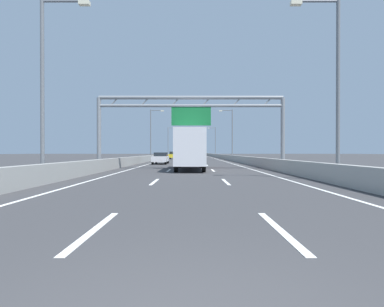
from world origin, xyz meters
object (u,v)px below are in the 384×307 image
streetlamp_left_near (48,78)px  silver_car (193,154)px  streetlamp_right_far (216,140)px  yellow_car (175,155)px  red_car (200,153)px  sign_gantry (192,113)px  black_car (201,154)px  box_truck (191,149)px  streetlamp_left_far (170,140)px  white_car (162,158)px  green_car (200,154)px  streetlamp_left_mid (153,131)px  streetlamp_right_near (335,77)px  orange_car (192,155)px  streetlamp_right_mid (232,131)px

streetlamp_left_near → silver_car: streetlamp_left_near is taller
streetlamp_right_far → yellow_car: size_ratio=2.03×
streetlamp_right_far → red_car: streetlamp_right_far is taller
sign_gantry → yellow_car: bearing=96.0°
silver_car → black_car: (3.35, 19.26, -0.01)m
yellow_car → box_truck: (3.75, -37.20, 0.97)m
streetlamp_left_far → white_car: (3.62, -57.71, -4.65)m
black_car → green_car: bearing=91.4°
yellow_car → red_car: bearing=84.5°
streetlamp_left_mid → streetlamp_right_far: 42.24m
streetlamp_right_near → white_car: 24.58m
streetlamp_right_far → silver_car: (-7.25, 9.72, -4.61)m
streetlamp_right_near → white_car: bearing=117.9°
streetlamp_left_far → streetlamp_right_far: (14.93, 0.00, 0.00)m
orange_car → box_truck: box_truck is taller
streetlamp_left_mid → black_car: streetlamp_left_mid is taller
streetlamp_left_far → streetlamp_right_near: bearing=-79.3°
streetlamp_right_near → orange_car: streetlamp_right_near is taller
streetlamp_right_far → orange_car: bearing=-103.4°
streetlamp_right_near → silver_car: size_ratio=2.27×
red_car → white_car: bearing=-94.2°
box_truck → streetlamp_left_far: bearing=96.1°
green_car → yellow_car: yellow_car is taller
black_car → white_car: bearing=-94.9°
silver_car → red_car: bearing=84.4°
streetlamp_right_far → black_car: streetlamp_right_far is taller
streetlamp_left_mid → streetlamp_right_far: size_ratio=1.00×
sign_gantry → red_car: sign_gantry is taller
streetlamp_left_far → silver_car: streetlamp_left_far is taller
streetlamp_left_far → white_car: size_ratio=2.10×
silver_car → white_car: bearing=-93.4°
red_car → box_truck: (-3.63, -113.66, 1.01)m
sign_gantry → streetlamp_left_mid: streetlamp_left_mid is taller
orange_car → green_car: green_car is taller
silver_car → white_car: 67.55m
streetlamp_right_near → streetlamp_left_mid: size_ratio=1.00×
green_car → box_truck: size_ratio=0.54×
white_car → orange_car: bearing=81.8°
streetlamp_left_near → green_car: bearing=84.7°
streetlamp_left_mid → white_car: size_ratio=2.10×
streetlamp_right_far → white_car: 58.99m
streetlamp_left_near → silver_car: 89.20m
sign_gantry → streetlamp_right_near: (7.46, -9.89, 0.56)m
streetlamp_left_mid → box_truck: bearing=-76.3°
green_car → sign_gantry: bearing=-91.8°
black_car → green_car: black_car is taller
silver_car → streetlamp_right_mid: bearing=-81.6°
streetlamp_left_far → orange_car: 32.89m
green_car → white_car: bearing=-94.4°
yellow_car → green_car: bearing=84.1°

